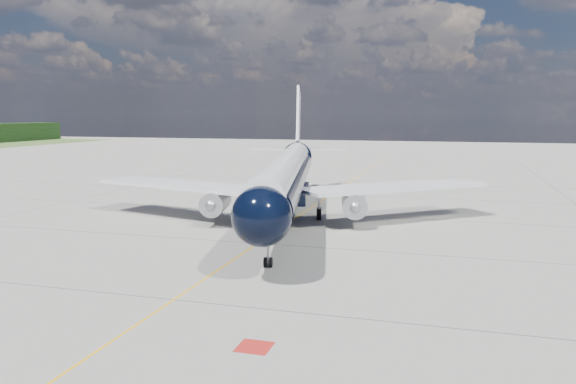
% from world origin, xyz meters
% --- Properties ---
extents(ground, '(320.00, 320.00, 0.00)m').
position_xyz_m(ground, '(0.00, 30.00, 0.00)').
color(ground, gray).
rests_on(ground, ground).
extents(taxiway_centerline, '(0.16, 160.00, 0.01)m').
position_xyz_m(taxiway_centerline, '(0.00, 25.00, 0.00)').
color(taxiway_centerline, '#EB9F0C').
rests_on(taxiway_centerline, ground).
extents(red_marking, '(1.60, 1.60, 0.01)m').
position_xyz_m(red_marking, '(6.80, -10.00, 0.00)').
color(red_marking, maroon).
rests_on(red_marking, ground).
extents(main_airliner, '(40.89, 50.45, 14.70)m').
position_xyz_m(main_airliner, '(-0.77, 21.34, 4.56)').
color(main_airliner, black).
rests_on(main_airliner, ground).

